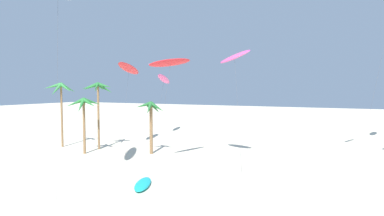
# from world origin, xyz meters

# --- Properties ---
(palm_tree_0) EXTENTS (4.61, 4.39, 9.53)m
(palm_tree_0) POSITION_xyz_m (-29.80, 31.64, 8.05)
(palm_tree_0) COLOR olive
(palm_tree_0) RESTS_ON ground
(palm_tree_1) EXTENTS (4.52, 4.08, 7.45)m
(palm_tree_1) POSITION_xyz_m (-23.22, 29.43, 6.24)
(palm_tree_1) COLOR olive
(palm_tree_1) RESTS_ON ground
(palm_tree_2) EXTENTS (4.35, 4.40, 9.53)m
(palm_tree_2) POSITION_xyz_m (-23.57, 32.59, 8.28)
(palm_tree_2) COLOR olive
(palm_tree_2) RESTS_ON ground
(palm_tree_3) EXTENTS (3.58, 3.40, 6.97)m
(palm_tree_3) POSITION_xyz_m (-15.15, 33.21, 5.42)
(palm_tree_3) COLOR olive
(palm_tree_3) RESTS_ON ground
(flying_kite_0) EXTENTS (4.27, 9.23, 12.63)m
(flying_kite_0) POSITION_xyz_m (-20.76, 36.11, 11.57)
(flying_kite_0) COLOR red
(flying_kite_0) RESTS_ON ground
(flying_kite_3) EXTENTS (4.86, 12.42, 11.58)m
(flying_kite_3) POSITION_xyz_m (-22.31, 48.70, 10.42)
(flying_kite_3) COLOR #EA5193
(flying_kite_3) RESTS_ON ground
(flying_kite_9) EXTENTS (5.27, 8.17, 13.27)m
(flying_kite_9) POSITION_xyz_m (-3.77, 33.28, 12.26)
(flying_kite_9) COLOR #EA5193
(flying_kite_9) RESTS_ON ground
(flying_kite_11) EXTENTS (3.25, 6.64, 12.33)m
(flying_kite_11) POSITION_xyz_m (-9.51, 28.53, 11.45)
(flying_kite_11) COLOR red
(flying_kite_11) RESTS_ON ground
(grounded_kite_0) EXTENTS (2.81, 4.25, 0.40)m
(grounded_kite_0) POSITION_xyz_m (-8.30, 21.35, 0.20)
(grounded_kite_0) COLOR #19B2B7
(grounded_kite_0) RESTS_ON ground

